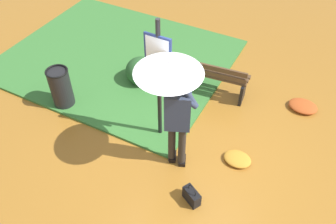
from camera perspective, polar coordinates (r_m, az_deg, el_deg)
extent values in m
plane|color=#9E6623|center=(6.06, 3.18, -7.54)|extent=(18.00, 18.00, 0.00)
cube|color=#387533|center=(8.21, -8.19, 8.57)|extent=(4.80, 4.00, 0.05)
cylinder|color=#2D2823|center=(5.66, 2.24, -5.59)|extent=(0.12, 0.12, 0.86)
cylinder|color=#2D2823|center=(5.71, 0.61, -4.95)|extent=(0.12, 0.12, 0.86)
cube|color=black|center=(5.98, 2.31, -7.74)|extent=(0.19, 0.25, 0.08)
cube|color=black|center=(6.03, 0.76, -7.12)|extent=(0.19, 0.25, 0.08)
cube|color=#2D3851|center=(5.14, 1.56, 0.19)|extent=(0.44, 0.37, 0.64)
sphere|color=beige|center=(4.83, 1.67, 4.12)|extent=(0.20, 0.20, 0.20)
ellipsoid|color=black|center=(4.81, 1.68, 4.39)|extent=(0.20, 0.20, 0.15)
cylinder|color=#2D3851|center=(4.95, 3.97, 1.31)|extent=(0.18, 0.13, 0.18)
cylinder|color=#2D3851|center=(4.90, 3.64, 2.30)|extent=(0.24, 0.11, 0.33)
cube|color=black|center=(4.83, 2.73, 3.75)|extent=(0.07, 0.04, 0.14)
cylinder|color=#2D3851|center=(5.03, -0.07, 2.72)|extent=(0.11, 0.10, 0.09)
cylinder|color=#2D3851|center=(4.95, 0.03, 3.38)|extent=(0.10, 0.09, 0.23)
cylinder|color=#A5A5AD|center=(4.75, 0.09, 6.20)|extent=(0.02, 0.02, 0.41)
cone|color=silver|center=(4.69, 0.09, 7.11)|extent=(0.96, 0.96, 0.16)
sphere|color=#A5A5AD|center=(4.62, 0.09, 8.20)|extent=(0.02, 0.02, 0.02)
cylinder|color=black|center=(5.63, -1.43, 4.44)|extent=(0.07, 0.07, 2.30)
cube|color=navy|center=(5.28, -1.62, 8.94)|extent=(0.44, 0.04, 0.70)
cube|color=silver|center=(5.27, -1.72, 8.83)|extent=(0.38, 0.01, 0.64)
cube|color=black|center=(5.50, 3.81, -13.31)|extent=(0.33, 0.27, 0.24)
torus|color=black|center=(5.36, 3.89, -12.39)|extent=(0.16, 0.10, 0.18)
cube|color=black|center=(7.06, 11.87, 3.15)|extent=(0.10, 0.36, 0.44)
cube|color=black|center=(7.38, 2.48, 6.25)|extent=(0.10, 0.36, 0.44)
cube|color=#513823|center=(7.13, 7.62, 6.78)|extent=(1.40, 0.25, 0.04)
cube|color=#513823|center=(7.04, 7.25, 6.26)|extent=(1.40, 0.25, 0.04)
cube|color=#513823|center=(6.95, 6.87, 5.73)|extent=(1.40, 0.25, 0.04)
cube|color=#513823|center=(6.85, 6.78, 6.16)|extent=(1.40, 0.19, 0.10)
cube|color=#513823|center=(6.77, 6.88, 7.09)|extent=(1.40, 0.19, 0.10)
cylinder|color=black|center=(7.00, -16.74, 3.57)|extent=(0.40, 0.40, 0.80)
torus|color=black|center=(6.75, -17.45, 6.25)|extent=(0.42, 0.42, 0.04)
ellipsoid|color=#285628|center=(7.34, -4.34, 6.58)|extent=(0.63, 0.63, 0.57)
ellipsoid|color=#1E421E|center=(7.54, -5.17, 6.80)|extent=(0.38, 0.38, 0.38)
ellipsoid|color=#B74C1E|center=(7.32, 20.81, 0.89)|extent=(0.54, 0.44, 0.12)
ellipsoid|color=#C68428|center=(6.10, 11.06, -7.38)|extent=(0.47, 0.37, 0.10)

